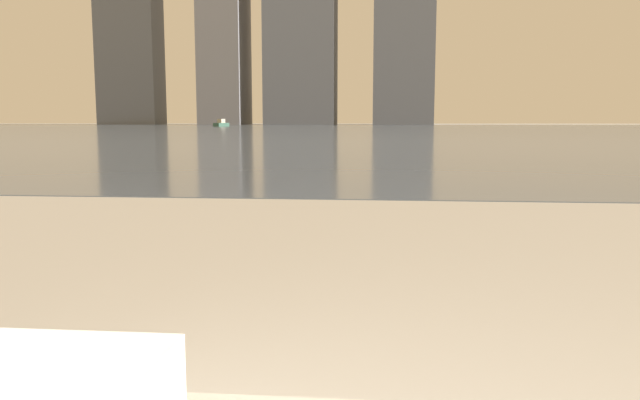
% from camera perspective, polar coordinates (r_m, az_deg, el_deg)
% --- Properties ---
extents(harbor_water, '(180.00, 110.00, 0.01)m').
position_cam_1_polar(harbor_water, '(61.82, 5.13, 6.50)').
color(harbor_water, slate).
rests_on(harbor_water, ground_plane).
extents(harbor_boat_3, '(1.70, 2.83, 1.00)m').
position_cam_1_polar(harbor_boat_3, '(86.07, -9.02, 6.90)').
color(harbor_boat_3, '#335647').
rests_on(harbor_boat_3, harbor_water).
extents(skyline_tower_0, '(11.34, 6.89, 37.72)m').
position_cam_1_polar(skyline_tower_0, '(128.38, -17.06, 15.07)').
color(skyline_tower_0, slate).
rests_on(skyline_tower_0, ground_plane).
extents(skyline_tower_3, '(10.77, 11.76, 33.03)m').
position_cam_1_polar(skyline_tower_3, '(118.92, 7.64, 14.83)').
color(skyline_tower_3, slate).
rests_on(skyline_tower_3, ground_plane).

